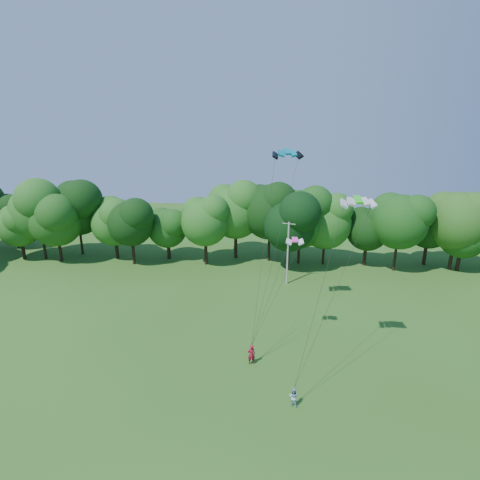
# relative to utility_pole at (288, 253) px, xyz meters

# --- Properties ---
(ground) EXTENTS (160.00, 160.00, 0.00)m
(ground) POSITION_rel_utility_pole_xyz_m (-6.28, -28.91, -4.42)
(ground) COLOR #2D5918
(ground) RESTS_ON ground
(utility_pole) EXTENTS (1.69, 0.49, 8.62)m
(utility_pole) POSITION_rel_utility_pole_xyz_m (0.00, 0.00, 0.00)
(utility_pole) COLOR #B5B4AB
(utility_pole) RESTS_ON ground
(kite_flyer_left) EXTENTS (0.79, 0.62, 1.91)m
(kite_flyer_left) POSITION_rel_utility_pole_xyz_m (-3.00, -18.32, -3.46)
(kite_flyer_left) COLOR #A31529
(kite_flyer_left) RESTS_ON ground
(kite_flyer_right) EXTENTS (0.91, 0.81, 1.56)m
(kite_flyer_right) POSITION_rel_utility_pole_xyz_m (0.71, -23.11, -3.64)
(kite_flyer_right) COLOR #B0D0F4
(kite_flyer_right) RESTS_ON ground
(kite_teal) EXTENTS (3.09, 1.87, 0.58)m
(kite_teal) POSITION_rel_utility_pole_xyz_m (-0.52, -9.84, 13.72)
(kite_teal) COLOR #047993
(kite_teal) RESTS_ON ground
(kite_green) EXTENTS (2.82, 1.49, 0.51)m
(kite_green) POSITION_rel_utility_pole_xyz_m (5.23, -17.07, 10.54)
(kite_green) COLOR #2BE622
(kite_green) RESTS_ON ground
(kite_pink) EXTENTS (1.64, 0.86, 0.34)m
(kite_pink) POSITION_rel_utility_pole_xyz_m (0.50, -14.22, 6.17)
(kite_pink) COLOR #FF46B8
(kite_pink) RESTS_ON ground
(tree_back_west) EXTENTS (8.67, 8.67, 12.61)m
(tree_back_west) POSITION_rel_utility_pole_xyz_m (-35.43, 4.38, 3.46)
(tree_back_west) COLOR #322414
(tree_back_west) RESTS_ON ground
(tree_back_center) EXTENTS (8.08, 8.08, 11.76)m
(tree_back_center) POSITION_rel_utility_pole_xyz_m (0.11, 5.04, 2.93)
(tree_back_center) COLOR black
(tree_back_center) RESTS_ON ground
(tree_back_east) EXTENTS (9.43, 9.43, 13.72)m
(tree_back_east) POSITION_rel_utility_pole_xyz_m (24.02, 8.39, 4.15)
(tree_back_east) COLOR #312013
(tree_back_east) RESTS_ON ground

